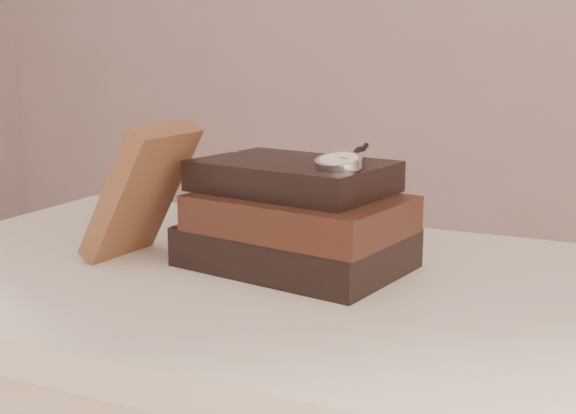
% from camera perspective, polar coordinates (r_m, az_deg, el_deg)
% --- Properties ---
extents(table, '(1.00, 0.60, 0.75)m').
position_cam_1_polar(table, '(0.95, -1.79, -10.18)').
color(table, beige).
rests_on(table, ground).
extents(book_stack, '(0.29, 0.23, 0.13)m').
position_cam_1_polar(book_stack, '(0.92, 0.64, -0.89)').
color(book_stack, black).
rests_on(book_stack, table).
extents(journal, '(0.13, 0.13, 0.18)m').
position_cam_1_polar(journal, '(0.97, -11.19, 1.18)').
color(journal, '#4A2B1C').
rests_on(journal, table).
extents(pocket_watch, '(0.06, 0.16, 0.02)m').
position_cam_1_polar(pocket_watch, '(0.86, 4.03, 3.53)').
color(pocket_watch, silver).
rests_on(pocket_watch, book_stack).
extents(eyeglasses, '(0.13, 0.14, 0.05)m').
position_cam_1_polar(eyeglasses, '(1.04, -0.87, 1.39)').
color(eyeglasses, silver).
rests_on(eyeglasses, book_stack).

